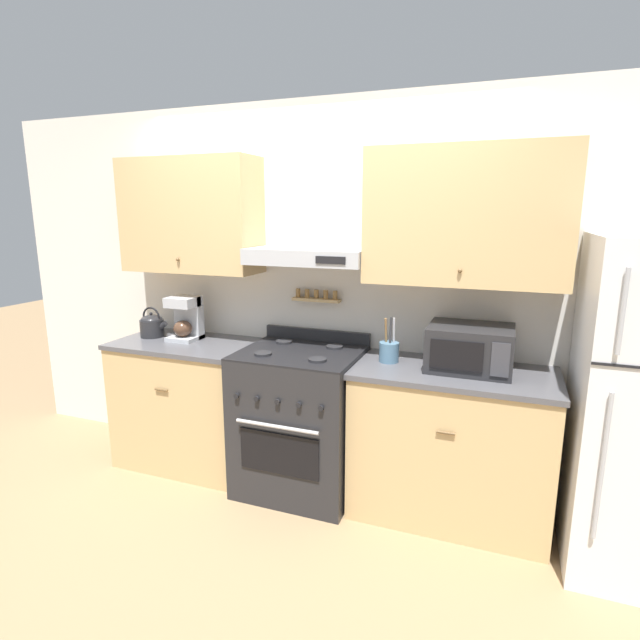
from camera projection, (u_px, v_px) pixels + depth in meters
name	position (u px, v px, depth m)	size (l,w,h in m)	color
ground_plane	(284.00, 507.00, 3.15)	(16.00, 16.00, 0.00)	#937551
wall_back	(321.00, 268.00, 3.36)	(5.20, 0.46, 2.55)	silver
counter_left	(190.00, 402.00, 3.65)	(1.02, 0.62, 0.92)	tan
counter_right	(450.00, 443.00, 3.01)	(1.16, 0.62, 0.92)	tan
stove_range	(300.00, 420.00, 3.30)	(0.76, 0.69, 1.03)	#232326
tea_kettle	(152.00, 325.00, 3.68)	(0.22, 0.17, 0.22)	#232326
coffee_maker	(186.00, 318.00, 3.59)	(0.20, 0.20, 0.31)	#ADAFB5
microwave	(470.00, 348.00, 2.90)	(0.48, 0.39, 0.26)	#232326
utensil_crock	(389.00, 351.00, 3.06)	(0.12, 0.12, 0.28)	slate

